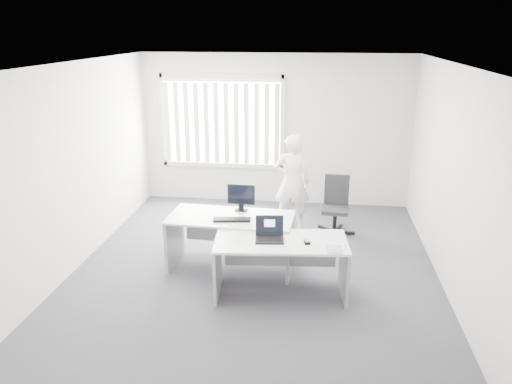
# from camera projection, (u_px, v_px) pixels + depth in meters

# --- Properties ---
(ground) EXTENTS (6.00, 6.00, 0.00)m
(ground) POSITION_uv_depth(u_px,v_px,m) (254.00, 272.00, 6.91)
(ground) COLOR #54535B
(ground) RESTS_ON ground
(wall_back) EXTENTS (5.00, 0.02, 2.80)m
(wall_back) POSITION_uv_depth(u_px,v_px,m) (275.00, 130.00, 9.29)
(wall_back) COLOR silver
(wall_back) RESTS_ON ground
(wall_front) EXTENTS (5.00, 0.02, 2.80)m
(wall_front) POSITION_uv_depth(u_px,v_px,m) (201.00, 290.00, 3.64)
(wall_front) COLOR silver
(wall_front) RESTS_ON ground
(wall_left) EXTENTS (0.02, 6.00, 2.80)m
(wall_left) POSITION_uv_depth(u_px,v_px,m) (72.00, 169.00, 6.77)
(wall_left) COLOR silver
(wall_left) RESTS_ON ground
(wall_right) EXTENTS (0.02, 6.00, 2.80)m
(wall_right) POSITION_uv_depth(u_px,v_px,m) (454.00, 183.00, 6.17)
(wall_right) COLOR silver
(wall_right) RESTS_ON ground
(ceiling) EXTENTS (5.00, 6.00, 0.02)m
(ceiling) POSITION_uv_depth(u_px,v_px,m) (254.00, 64.00, 6.03)
(ceiling) COLOR silver
(ceiling) RESTS_ON wall_back
(window) EXTENTS (2.32, 0.06, 1.76)m
(window) POSITION_uv_depth(u_px,v_px,m) (222.00, 122.00, 9.33)
(window) COLOR beige
(window) RESTS_ON wall_back
(blinds) EXTENTS (2.20, 0.10, 1.50)m
(blinds) POSITION_uv_depth(u_px,v_px,m) (221.00, 124.00, 9.28)
(blinds) COLOR white
(blinds) RESTS_ON wall_back
(desk_near) EXTENTS (1.69, 0.91, 0.74)m
(desk_near) POSITION_uv_depth(u_px,v_px,m) (281.00, 256.00, 6.18)
(desk_near) COLOR silver
(desk_near) RESTS_ON ground
(desk_far) EXTENTS (1.73, 0.88, 0.77)m
(desk_far) POSITION_uv_depth(u_px,v_px,m) (231.00, 231.00, 6.87)
(desk_far) COLOR silver
(desk_far) RESTS_ON ground
(office_chair) EXTENTS (0.58, 0.58, 0.96)m
(office_chair) POSITION_uv_depth(u_px,v_px,m) (335.00, 216.00, 8.15)
(office_chair) COLOR black
(office_chair) RESTS_ON ground
(person) EXTENTS (0.61, 0.42, 1.62)m
(person) POSITION_uv_depth(u_px,v_px,m) (292.00, 182.00, 8.17)
(person) COLOR white
(person) RESTS_ON ground
(laptop) EXTENTS (0.38, 0.34, 0.27)m
(laptop) POSITION_uv_depth(u_px,v_px,m) (270.00, 231.00, 6.06)
(laptop) COLOR black
(laptop) RESTS_ON desk_near
(paper_sheet) EXTENTS (0.33, 0.27, 0.00)m
(paper_sheet) POSITION_uv_depth(u_px,v_px,m) (313.00, 243.00, 6.04)
(paper_sheet) COLOR silver
(paper_sheet) RESTS_ON desk_near
(mouse) EXTENTS (0.09, 0.13, 0.05)m
(mouse) POSITION_uv_depth(u_px,v_px,m) (307.00, 241.00, 6.03)
(mouse) COLOR #B3B3B5
(mouse) RESTS_ON paper_sheet
(booklet) EXTENTS (0.17, 0.23, 0.01)m
(booklet) POSITION_uv_depth(u_px,v_px,m) (334.00, 249.00, 5.86)
(booklet) COLOR white
(booklet) RESTS_ON desk_near
(keyboard) EXTENTS (0.52, 0.23, 0.02)m
(keyboard) POSITION_uv_depth(u_px,v_px,m) (232.00, 220.00, 6.66)
(keyboard) COLOR black
(keyboard) RESTS_ON desk_far
(monitor) EXTENTS (0.39, 0.13, 0.39)m
(monitor) POSITION_uv_depth(u_px,v_px,m) (241.00, 198.00, 6.96)
(monitor) COLOR black
(monitor) RESTS_ON desk_far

